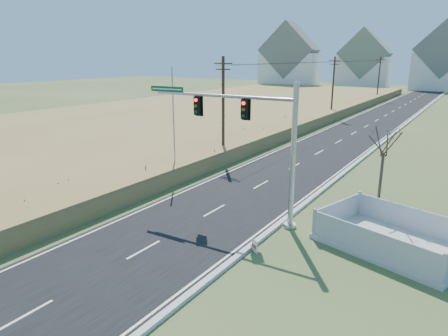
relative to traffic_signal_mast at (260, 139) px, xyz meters
The scene contains 15 objects.
ground 6.94m from the traffic_signal_mast, 123.76° to the right, with size 260.00×260.00×0.00m, color #3D5027.
road 46.08m from the traffic_signal_mast, 93.55° to the left, with size 8.00×180.00×0.06m, color black.
curb 46.00m from the traffic_signal_mast, 88.36° to the left, with size 0.30×180.00×0.18m, color #B2AFA8.
reed_marsh 44.89m from the traffic_signal_mast, 126.89° to the left, with size 38.00×110.00×1.30m, color #9D7447.
utility_pole_near 14.24m from the traffic_signal_mast, 130.97° to the left, with size 1.80×0.26×9.00m.
utility_pole_mid 41.81m from the traffic_signal_mast, 102.91° to the left, with size 1.80×0.26×9.00m.
utility_pole_far 71.37m from the traffic_signal_mast, 97.52° to the left, with size 1.80×0.26×9.00m.
condo_nw 104.14m from the traffic_signal_mast, 113.10° to the left, with size 17.69×13.38×19.05m.
condo_nnw 105.85m from the traffic_signal_mast, 101.36° to the left, with size 14.93×11.17×17.03m.
condo_n 107.80m from the traffic_signal_mast, 90.45° to the left, with size 15.27×10.20×18.54m.
traffic_signal_mast is the anchor object (origin of this frame).
fence_enclosure 8.29m from the traffic_signal_mast, ahead, with size 7.48×6.08×1.49m.
open_sign 5.86m from the traffic_signal_mast, 64.69° to the right, with size 0.43×0.31×0.59m.
flagpole 10.31m from the traffic_signal_mast, 156.69° to the left, with size 0.37×0.37×8.26m.
bare_tree 7.22m from the traffic_signal_mast, 41.46° to the left, with size 2.07×2.07×5.48m.
Camera 1 is at (12.57, -14.43, 8.91)m, focal length 32.00 mm.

